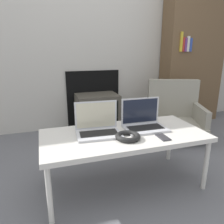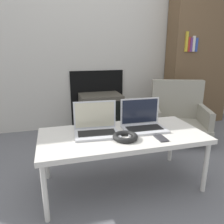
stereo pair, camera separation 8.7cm
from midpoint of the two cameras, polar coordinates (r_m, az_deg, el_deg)
ground_plane at (r=1.75m, az=6.30°, el=-21.89°), size 14.00×14.00×0.00m
wall_back at (r=3.05m, az=-5.56°, el=20.04°), size 7.00×0.08×2.60m
table at (r=1.71m, az=4.16°, el=-6.71°), size 1.26×0.59×0.45m
laptop_left at (r=1.69m, az=-2.69°, el=-3.81°), size 0.35×0.26×0.24m
laptop_right at (r=1.81m, az=9.38°, el=-2.65°), size 0.34×0.24×0.24m
headphones at (r=1.59m, az=5.08°, el=-6.46°), size 0.18×0.18×0.04m
phone at (r=1.65m, az=14.16°, el=-6.64°), size 0.07×0.13×0.01m
tv at (r=2.94m, az=-2.12°, el=-0.16°), size 0.54×0.41×0.50m
armchair at (r=2.86m, az=17.67°, el=-0.17°), size 0.81×0.79×0.70m
bookshelf at (r=3.51m, az=22.23°, el=12.89°), size 0.90×0.32×1.89m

